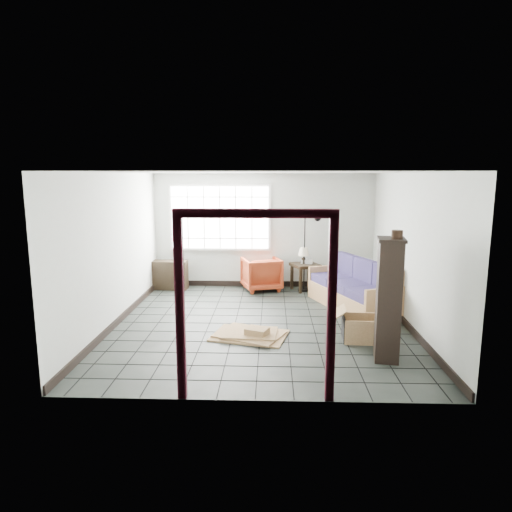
{
  "coord_description": "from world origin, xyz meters",
  "views": [
    {
      "loc": [
        0.18,
        -7.62,
        2.56
      ],
      "look_at": [
        -0.1,
        0.3,
        1.15
      ],
      "focal_mm": 32.0,
      "sensor_mm": 36.0,
      "label": 1
    }
  ],
  "objects_px": {
    "side_table": "(305,268)",
    "tall_shelf": "(389,299)",
    "futon_sofa": "(355,291)",
    "armchair": "(261,272)"
  },
  "relations": [
    {
      "from": "tall_shelf",
      "to": "futon_sofa",
      "type": "bearing_deg",
      "value": 98.98
    },
    {
      "from": "armchair",
      "to": "side_table",
      "type": "relative_size",
      "value": 1.13
    },
    {
      "from": "side_table",
      "to": "futon_sofa",
      "type": "bearing_deg",
      "value": -57.34
    },
    {
      "from": "side_table",
      "to": "tall_shelf",
      "type": "bearing_deg",
      "value": -77.43
    },
    {
      "from": "tall_shelf",
      "to": "side_table",
      "type": "bearing_deg",
      "value": 111.8
    },
    {
      "from": "futon_sofa",
      "to": "tall_shelf",
      "type": "distance_m",
      "value": 2.57
    },
    {
      "from": "tall_shelf",
      "to": "armchair",
      "type": "bearing_deg",
      "value": 124.67
    },
    {
      "from": "futon_sofa",
      "to": "tall_shelf",
      "type": "relative_size",
      "value": 1.34
    },
    {
      "from": "armchair",
      "to": "tall_shelf",
      "type": "relative_size",
      "value": 0.47
    },
    {
      "from": "armchair",
      "to": "futon_sofa",
      "type": "bearing_deg",
      "value": 126.23
    }
  ]
}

